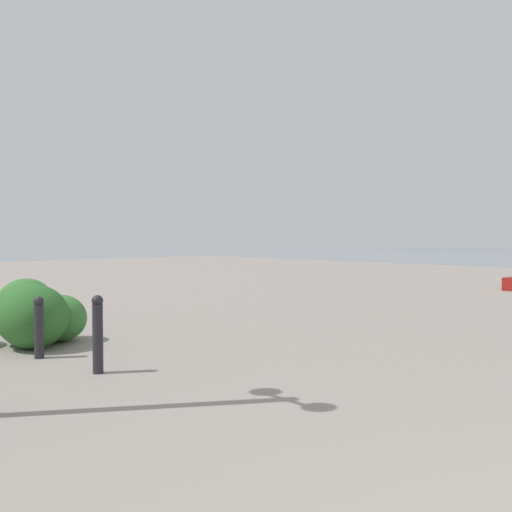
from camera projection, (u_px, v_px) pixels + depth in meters
The scene contains 6 objects.
bollard_near at pixel (98, 333), 6.37m from camera, with size 0.13×0.13×0.90m.
bollard_mid at pixel (39, 326), 7.17m from camera, with size 0.13×0.13×0.80m.
shrub_low at pixel (26, 318), 8.04m from camera, with size 0.93×0.83×0.79m.
shrub_round at pixel (33, 316), 7.79m from camera, with size 1.06×0.96×0.90m.
shrub_wide at pixel (26, 304), 9.41m from camera, with size 1.01×0.91×0.86m.
shrub_tall at pixel (61, 318), 8.34m from camera, with size 0.82×0.74×0.70m.
Camera 1 is at (0.34, 2.40, 1.57)m, focal length 39.09 mm.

